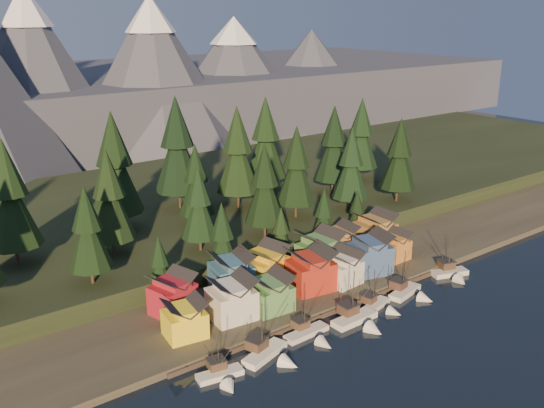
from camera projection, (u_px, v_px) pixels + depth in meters
ground at (386, 342)px, 118.52m from camera, size 500.00×500.00×0.00m
shore_strip at (265, 271)px, 148.62m from camera, size 400.00×50.00×1.50m
hillside at (168, 210)px, 185.83m from camera, size 420.00×100.00×6.00m
dock at (329, 308)px, 130.88m from camera, size 80.00×4.00×1.00m
mountain_ridge at (26, 93)px, 269.99m from camera, size 560.00×190.00×90.00m
boat_0 at (222, 370)px, 105.92m from camera, size 8.91×9.42×10.47m
boat_1 at (270, 348)px, 112.30m from camera, size 11.00×11.49×12.06m
boat_2 at (310, 329)px, 119.57m from camera, size 10.27×11.14×10.56m
boat_3 at (359, 314)px, 124.54m from camera, size 10.86×11.81×12.67m
boat_4 at (379, 302)px, 130.89m from camera, size 9.39×9.86×9.87m
boat_5 at (410, 287)px, 136.87m from camera, size 10.28×10.80×11.68m
boat_6 at (453, 268)px, 146.55m from camera, size 9.76×10.38×11.98m
house_front_0 at (184, 318)px, 116.65m from camera, size 8.53×8.18×7.57m
house_front_1 at (232, 297)px, 123.29m from camera, size 9.53×9.22×9.01m
house_front_2 at (270, 291)px, 127.14m from camera, size 8.71×8.77×7.93m
house_front_3 at (310, 268)px, 136.05m from camera, size 10.66×10.29×9.57m
house_front_4 at (341, 266)px, 139.40m from camera, size 8.31×8.87×7.84m
house_front_5 at (369, 252)px, 144.79m from camera, size 11.26×10.66×9.87m
house_front_6 at (393, 245)px, 152.66m from camera, size 7.50×7.10×7.35m
house_back_0 at (172, 293)px, 125.33m from camera, size 9.74×9.50×8.81m
house_back_1 at (231, 273)px, 134.03m from camera, size 9.84×9.93×9.49m
house_back_2 at (265, 265)px, 137.91m from camera, size 10.47×9.88×9.62m
house_back_3 at (320, 250)px, 146.02m from camera, size 10.21×9.22×9.84m
house_back_4 at (338, 241)px, 153.05m from camera, size 9.12×8.84×8.95m
house_back_5 at (375, 230)px, 159.02m from camera, size 9.24×9.35×9.94m
tree_hill_1 at (9, 197)px, 134.49m from camera, size 12.78×12.78×29.78m
tree_hill_2 at (88, 231)px, 126.40m from camera, size 9.41×9.41×21.92m
tree_hill_3 at (109, 198)px, 140.54m from camera, size 11.18×11.18×26.04m
tree_hill_4 at (115, 167)px, 155.51m from camera, size 13.68×13.68×31.87m
tree_hill_5 at (199, 205)px, 144.09m from camera, size 9.11×9.11×21.23m
tree_hill_6 at (196, 182)px, 159.78m from camera, size 9.80×9.80×22.84m
tree_hill_7 at (265, 186)px, 152.32m from camera, size 10.59×10.59×24.67m
tree_hill_8 at (238, 153)px, 174.17m from camera, size 12.95×12.95×30.16m
tree_hill_9 at (296, 168)px, 166.55m from camera, size 11.23×11.23×26.16m
tree_hill_10 at (266, 140)px, 189.35m from camera, size 13.11×13.11×30.53m
tree_hill_11 at (351, 166)px, 172.19m from camera, size 10.58×10.58×24.64m
tree_hill_12 at (334, 146)px, 188.33m from camera, size 12.04×12.04×28.04m
tree_hill_13 at (399, 156)px, 180.85m from camera, size 10.97×10.97×25.55m
tree_hill_14 at (361, 136)px, 203.21m from camera, size 12.03×12.03×28.03m
tree_hill_15 at (177, 148)px, 173.22m from camera, size 14.23×14.23×33.16m
tree_hill_17 at (400, 151)px, 195.88m from camera, size 9.53×9.53×22.21m
tree_shore_0 at (160, 266)px, 129.79m from camera, size 6.42×6.42×14.96m
tree_shore_1 at (222, 239)px, 138.22m from camera, size 8.32×8.32×19.38m
tree_shore_2 at (281, 233)px, 148.74m from camera, size 6.37×6.37×14.83m
tree_shore_3 at (324, 217)px, 156.38m from camera, size 7.37×7.37×17.16m
tree_shore_4 at (357, 213)px, 163.71m from camera, size 6.23×6.23×14.51m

